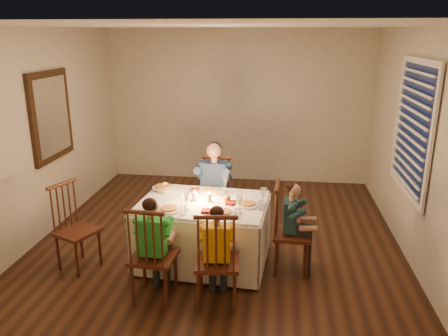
# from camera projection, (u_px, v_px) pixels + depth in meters

# --- Properties ---
(ground) EXTENTS (5.00, 5.00, 0.00)m
(ground) POSITION_uv_depth(u_px,v_px,m) (218.00, 241.00, 5.53)
(ground) COLOR black
(ground) RESTS_ON ground
(wall_left) EXTENTS (0.02, 5.00, 2.60)m
(wall_left) POSITION_uv_depth(u_px,v_px,m) (38.00, 136.00, 5.42)
(wall_left) COLOR beige
(wall_left) RESTS_ON ground
(wall_right) EXTENTS (0.02, 5.00, 2.60)m
(wall_right) POSITION_uv_depth(u_px,v_px,m) (417.00, 148.00, 4.88)
(wall_right) COLOR beige
(wall_right) RESTS_ON ground
(wall_back) EXTENTS (4.50, 0.02, 2.60)m
(wall_back) POSITION_uv_depth(u_px,v_px,m) (238.00, 107.00, 7.52)
(wall_back) COLOR beige
(wall_back) RESTS_ON ground
(ceiling) EXTENTS (5.00, 5.00, 0.00)m
(ceiling) POSITION_uv_depth(u_px,v_px,m) (217.00, 26.00, 4.76)
(ceiling) COLOR white
(ceiling) RESTS_ON wall_back
(dining_table) EXTENTS (1.49, 1.13, 0.71)m
(dining_table) POSITION_uv_depth(u_px,v_px,m) (203.00, 219.00, 4.89)
(dining_table) COLOR white
(dining_table) RESTS_ON ground
(chair_adult) EXTENTS (0.44, 0.42, 1.01)m
(chair_adult) POSITION_uv_depth(u_px,v_px,m) (214.00, 233.00, 5.76)
(chair_adult) COLOR #34180E
(chair_adult) RESTS_ON ground
(chair_near_left) EXTENTS (0.44, 0.42, 1.01)m
(chair_near_left) POSITION_uv_depth(u_px,v_px,m) (156.00, 297.00, 4.37)
(chair_near_left) COLOR #34180E
(chair_near_left) RESTS_ON ground
(chair_near_right) EXTENTS (0.45, 0.43, 1.01)m
(chair_near_right) POSITION_uv_depth(u_px,v_px,m) (217.00, 303.00, 4.27)
(chair_near_right) COLOR #34180E
(chair_near_right) RESTS_ON ground
(chair_end) EXTENTS (0.41, 0.43, 1.01)m
(chair_end) POSITION_uv_depth(u_px,v_px,m) (290.00, 270.00, 4.86)
(chair_end) COLOR #34180E
(chair_end) RESTS_ON ground
(chair_extra) EXTENTS (0.51, 0.52, 0.98)m
(chair_extra) POSITION_uv_depth(u_px,v_px,m) (81.00, 266.00, 4.93)
(chair_extra) COLOR #34180E
(chair_extra) RESTS_ON ground
(adult) EXTENTS (0.47, 0.43, 1.23)m
(adult) POSITION_uv_depth(u_px,v_px,m) (214.00, 233.00, 5.76)
(adult) COLOR navy
(adult) RESTS_ON ground
(child_green) EXTENTS (0.37, 0.35, 1.07)m
(child_green) POSITION_uv_depth(u_px,v_px,m) (156.00, 297.00, 4.37)
(child_green) COLOR green
(child_green) RESTS_ON ground
(child_yellow) EXTENTS (0.36, 0.33, 1.03)m
(child_yellow) POSITION_uv_depth(u_px,v_px,m) (217.00, 303.00, 4.27)
(child_yellow) COLOR gold
(child_yellow) RESTS_ON ground
(child_teal) EXTENTS (0.31, 0.34, 1.02)m
(child_teal) POSITION_uv_depth(u_px,v_px,m) (290.00, 270.00, 4.86)
(child_teal) COLOR #1A3A42
(child_teal) RESTS_ON ground
(setting_adult) EXTENTS (0.28, 0.28, 0.02)m
(setting_adult) POSITION_uv_depth(u_px,v_px,m) (210.00, 192.00, 5.11)
(setting_adult) COLOR silver
(setting_adult) RESTS_ON dining_table
(setting_green) EXTENTS (0.28, 0.28, 0.02)m
(setting_green) POSITION_uv_depth(u_px,v_px,m) (169.00, 210.00, 4.59)
(setting_green) COLOR silver
(setting_green) RESTS_ON dining_table
(setting_yellow) EXTENTS (0.28, 0.28, 0.02)m
(setting_yellow) POSITION_uv_depth(u_px,v_px,m) (223.00, 213.00, 4.50)
(setting_yellow) COLOR silver
(setting_yellow) RESTS_ON dining_table
(setting_teal) EXTENTS (0.28, 0.28, 0.02)m
(setting_teal) POSITION_uv_depth(u_px,v_px,m) (247.00, 205.00, 4.72)
(setting_teal) COLOR silver
(setting_teal) RESTS_ON dining_table
(candle_left) EXTENTS (0.06, 0.06, 0.10)m
(candle_left) POSITION_uv_depth(u_px,v_px,m) (195.00, 197.00, 4.83)
(candle_left) COLOR white
(candle_left) RESTS_ON dining_table
(candle_right) EXTENTS (0.06, 0.06, 0.10)m
(candle_right) POSITION_uv_depth(u_px,v_px,m) (209.00, 198.00, 4.80)
(candle_right) COLOR white
(candle_right) RESTS_ON dining_table
(squash) EXTENTS (0.09, 0.09, 0.09)m
(squash) POSITION_uv_depth(u_px,v_px,m) (165.00, 186.00, 5.20)
(squash) COLOR #FEF043
(squash) RESTS_ON dining_table
(orange_fruit) EXTENTS (0.08, 0.08, 0.08)m
(orange_fruit) POSITION_uv_depth(u_px,v_px,m) (227.00, 198.00, 4.81)
(orange_fruit) COLOR orange
(orange_fruit) RESTS_ON dining_table
(serving_bowl) EXTENTS (0.31, 0.31, 0.06)m
(serving_bowl) POSITION_uv_depth(u_px,v_px,m) (164.00, 189.00, 5.14)
(serving_bowl) COLOR silver
(serving_bowl) RESTS_ON dining_table
(wall_mirror) EXTENTS (0.06, 0.95, 1.15)m
(wall_mirror) POSITION_uv_depth(u_px,v_px,m) (51.00, 116.00, 5.64)
(wall_mirror) COLOR black
(wall_mirror) RESTS_ON wall_left
(window_blinds) EXTENTS (0.07, 1.34, 1.54)m
(window_blinds) POSITION_uv_depth(u_px,v_px,m) (412.00, 128.00, 4.92)
(window_blinds) COLOR black
(window_blinds) RESTS_ON wall_right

